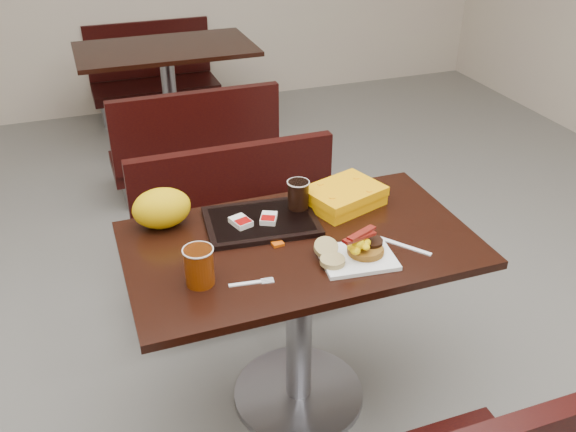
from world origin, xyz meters
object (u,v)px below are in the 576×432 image
object	(u,v)px
coffee_cup_far	(298,195)
table_far	(170,99)
bench_near_n	(246,235)
bench_far_s	(191,138)
knife	(405,246)
hashbrown_sleeve_left	(241,222)
fork	(245,284)
paper_bag	(162,208)
coffee_cup_near	(199,266)
tray	(261,221)
clamshell	(344,196)
bench_far_n	(154,73)
hashbrown_sleeve_right	(269,218)
platter	(357,258)
pancake_stack	(366,249)
table_near	(299,325)

from	to	relation	value
coffee_cup_far	table_far	bearing A→B (deg)	91.53
bench_near_n	bench_far_s	world-z (taller)	same
knife	hashbrown_sleeve_left	distance (m)	0.58
coffee_cup_far	fork	bearing A→B (deg)	-130.64
hashbrown_sleeve_left	paper_bag	size ratio (longest dim) A/B	0.38
paper_bag	coffee_cup_far	bearing A→B (deg)	-8.11
table_far	coffee_cup_near	distance (m)	2.78
tray	coffee_cup_far	world-z (taller)	coffee_cup_far
coffee_cup_near	clamshell	bearing A→B (deg)	25.96
fork	paper_bag	distance (m)	0.48
bench_far_s	bench_far_n	bearing A→B (deg)	90.00
bench_near_n	coffee_cup_far	distance (m)	0.69
bench_far_n	bench_far_s	bearing A→B (deg)	-90.00
coffee_cup_far	bench_near_n	bearing A→B (deg)	97.22
coffee_cup_near	hashbrown_sleeve_right	xyz separation A→B (m)	(0.31, 0.26, -0.03)
platter	bench_far_s	bearing A→B (deg)	100.20
coffee_cup_near	knife	size ratio (longest dim) A/B	0.66
platter	paper_bag	xyz separation A→B (m)	(-0.56, 0.43, 0.07)
pancake_stack	fork	bearing A→B (deg)	-177.88
coffee_cup_near	hashbrown_sleeve_left	size ratio (longest dim) A/B	1.61
coffee_cup_far	paper_bag	bearing A→B (deg)	171.89
coffee_cup_near	hashbrown_sleeve_left	distance (m)	0.34
tray	hashbrown_sleeve_left	size ratio (longest dim) A/B	5.07
clamshell	hashbrown_sleeve_left	bearing A→B (deg)	166.82
bench_far_n	pancake_stack	world-z (taller)	pancake_stack
table_far	bench_far_s	size ratio (longest dim) A/B	1.20
hashbrown_sleeve_right	paper_bag	xyz separation A→B (m)	(-0.36, 0.13, 0.04)
table_far	knife	xyz separation A→B (m)	(0.32, -2.75, 0.38)
table_far	coffee_cup_far	distance (m)	2.45
bench_far_n	coffee_cup_near	bearing A→B (deg)	-96.32
bench_near_n	bench_far_s	xyz separation A→B (m)	(0.00, 1.20, 0.00)
bench_far_n	hashbrown_sleeve_left	size ratio (longest dim) A/B	12.74
pancake_stack	bench_far_n	bearing A→B (deg)	92.84
table_near	paper_bag	bearing A→B (deg)	148.44
fork	pancake_stack	bearing A→B (deg)	9.30
coffee_cup_far	clamshell	size ratio (longest dim) A/B	0.39
knife	tray	size ratio (longest dim) A/B	0.48
bench_far_n	hashbrown_sleeve_right	bearing A→B (deg)	-91.26
table_near	hashbrown_sleeve_left	distance (m)	0.46
hashbrown_sleeve_left	clamshell	bearing A→B (deg)	-12.07
knife	table_far	bearing A→B (deg)	149.75
bench_far_n	pancake_stack	size ratio (longest dim) A/B	8.12
table_near	bench_far_s	size ratio (longest dim) A/B	1.20
bench_far_s	coffee_cup_far	world-z (taller)	coffee_cup_far
coffee_cup_near	bench_far_n	bearing A→B (deg)	83.68
platter	pancake_stack	distance (m)	0.04
knife	coffee_cup_far	xyz separation A→B (m)	(-0.26, 0.35, 0.07)
bench_far_s	coffee_cup_near	bearing A→B (deg)	-100.62
bench_near_n	pancake_stack	xyz separation A→B (m)	(0.17, -0.86, 0.42)
bench_far_s	coffee_cup_far	xyz separation A→B (m)	(0.06, -1.71, 0.46)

